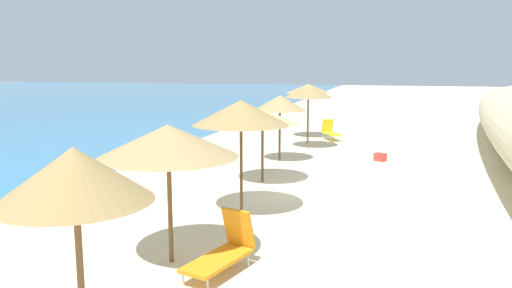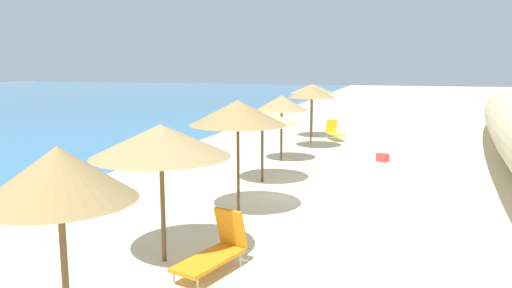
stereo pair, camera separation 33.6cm
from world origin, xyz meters
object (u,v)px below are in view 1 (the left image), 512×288
beach_umbrella_0 (74,175)px  beach_umbrella_2 (241,113)px  beach_umbrella_3 (262,117)px  beach_umbrella_6 (308,89)px  lounge_chair_0 (224,250)px  cooler_box (380,157)px  beach_umbrella_5 (308,92)px  beach_umbrella_1 (168,141)px  lounge_chair_1 (331,131)px  beach_umbrella_4 (280,103)px

beach_umbrella_0 → beach_umbrella_2: beach_umbrella_2 is taller
beach_umbrella_3 → beach_umbrella_6: 10.39m
beach_umbrella_0 → lounge_chair_0: (3.16, -0.79, -2.06)m
cooler_box → beach_umbrella_5: bearing=55.1°
beach_umbrella_0 → beach_umbrella_5: size_ratio=0.99×
beach_umbrella_0 → beach_umbrella_1: beach_umbrella_0 is taller
beach_umbrella_6 → lounge_chair_1: 2.54m
beach_umbrella_5 → cooler_box: beach_umbrella_5 is taller
lounge_chair_0 → lounge_chair_1: (16.87, 0.15, 0.02)m
beach_umbrella_1 → beach_umbrella_4: (10.51, 0.27, -0.07)m
beach_umbrella_4 → cooler_box: bearing=-75.0°
beach_umbrella_2 → beach_umbrella_5: 10.49m
beach_umbrella_1 → beach_umbrella_5: size_ratio=0.94×
beach_umbrella_6 → lounge_chair_1: (-0.54, -1.28, -2.13)m
beach_umbrella_0 → cooler_box: (14.86, -3.27, -2.32)m
beach_umbrella_4 → beach_umbrella_5: size_ratio=0.91×
lounge_chair_1 → beach_umbrella_3: bearing=57.0°
beach_umbrella_4 → lounge_chair_0: beach_umbrella_4 is taller
beach_umbrella_1 → cooler_box: bearing=-17.4°
beach_umbrella_1 → beach_umbrella_4: bearing=1.4°
beach_umbrella_6 → cooler_box: 7.32m
beach_umbrella_1 → beach_umbrella_3: (6.88, 0.00, -0.24)m
beach_umbrella_4 → lounge_chair_1: (6.21, -1.26, -1.88)m
beach_umbrella_3 → lounge_chair_0: 7.33m
beach_umbrella_1 → lounge_chair_1: 16.86m
beach_umbrella_5 → beach_umbrella_2: bearing=-179.6°
beach_umbrella_6 → lounge_chair_0: size_ratio=1.65×
beach_umbrella_5 → beach_umbrella_6: beach_umbrella_5 is taller
beach_umbrella_0 → beach_umbrella_2: size_ratio=0.96×
beach_umbrella_3 → beach_umbrella_6: beach_umbrella_6 is taller
beach_umbrella_3 → beach_umbrella_6: (10.37, 0.29, 0.42)m
beach_umbrella_3 → cooler_box: beach_umbrella_3 is taller
lounge_chair_1 → beach_umbrella_6: bearing=-49.8°
beach_umbrella_3 → cooler_box: (4.67, -3.63, -1.99)m
beach_umbrella_2 → beach_umbrella_1: bearing=173.8°
beach_umbrella_3 → beach_umbrella_6: size_ratio=0.86×
beach_umbrella_4 → lounge_chair_1: bearing=-11.5°
beach_umbrella_2 → beach_umbrella_6: bearing=2.7°
beach_umbrella_2 → lounge_chair_1: size_ratio=1.81×
beach_umbrella_2 → beach_umbrella_4: beach_umbrella_2 is taller
beach_umbrella_4 → beach_umbrella_5: beach_umbrella_5 is taller
cooler_box → beach_umbrella_0: bearing=167.6°
beach_umbrella_5 → beach_umbrella_6: size_ratio=1.02×
beach_umbrella_0 → beach_umbrella_6: size_ratio=1.01×
beach_umbrella_3 → beach_umbrella_5: 7.02m
beach_umbrella_4 → lounge_chair_1: beach_umbrella_4 is taller
beach_umbrella_1 → beach_umbrella_3: beach_umbrella_1 is taller
beach_umbrella_0 → beach_umbrella_6: (20.56, 0.65, 0.09)m
lounge_chair_1 → beach_umbrella_2: bearing=60.1°
beach_umbrella_1 → beach_umbrella_6: beach_umbrella_6 is taller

